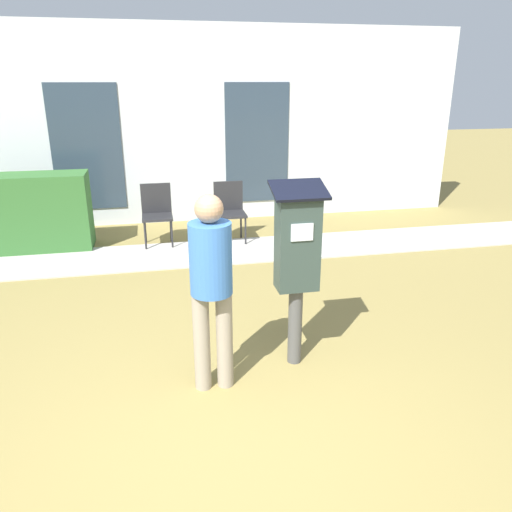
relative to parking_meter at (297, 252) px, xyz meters
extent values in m
plane|color=olive|center=(-0.71, -1.09, -1.02)|extent=(40.00, 40.00, 0.00)
cube|color=#B7B2A8|center=(-0.71, 3.03, -1.01)|extent=(12.00, 1.10, 0.02)
cube|color=silver|center=(-0.71, 4.95, 0.58)|extent=(10.00, 0.24, 3.20)
cube|color=#2D3D4C|center=(-2.11, 4.82, 0.28)|extent=(1.10, 0.02, 2.00)
cube|color=#2D3D4C|center=(0.69, 4.82, 0.28)|extent=(1.10, 0.02, 2.00)
cylinder|color=#4C4C4C|center=(0.00, 0.00, -0.67)|extent=(0.12, 0.12, 0.70)
cube|color=#2D3D38|center=(0.00, 0.00, 0.08)|extent=(0.34, 0.22, 0.80)
cube|color=silver|center=(0.00, -0.12, 0.20)|extent=(0.18, 0.01, 0.14)
cube|color=black|center=(0.00, 0.00, 0.51)|extent=(0.44, 0.31, 0.12)
cylinder|color=gray|center=(-0.82, -0.23, -0.61)|extent=(0.13, 0.13, 0.82)
cylinder|color=gray|center=(-0.64, -0.23, -0.61)|extent=(0.13, 0.13, 0.82)
cylinder|color=#386BB7|center=(-0.73, -0.23, 0.08)|extent=(0.32, 0.32, 0.55)
sphere|color=tan|center=(-0.73, -0.23, 0.46)|extent=(0.21, 0.21, 0.21)
cylinder|color=#262628|center=(-1.27, 3.34, -0.81)|extent=(0.03, 0.03, 0.42)
cylinder|color=#262628|center=(-0.89, 3.34, -0.81)|extent=(0.03, 0.03, 0.42)
cylinder|color=#262628|center=(-1.27, 3.72, -0.81)|extent=(0.03, 0.03, 0.42)
cylinder|color=#262628|center=(-0.89, 3.72, -0.81)|extent=(0.03, 0.03, 0.42)
cube|color=#262628|center=(-1.08, 3.53, -0.58)|extent=(0.44, 0.44, 0.04)
cube|color=#262628|center=(-1.08, 3.73, -0.34)|extent=(0.44, 0.04, 0.44)
cylinder|color=#262628|center=(-0.19, 3.28, -0.81)|extent=(0.03, 0.03, 0.42)
cylinder|color=#262628|center=(0.19, 3.28, -0.81)|extent=(0.03, 0.03, 0.42)
cylinder|color=#262628|center=(-0.19, 3.66, -0.81)|extent=(0.03, 0.03, 0.42)
cylinder|color=#262628|center=(0.19, 3.66, -0.81)|extent=(0.03, 0.03, 0.42)
cube|color=#262628|center=(0.00, 3.47, -0.58)|extent=(0.44, 0.44, 0.04)
cube|color=#262628|center=(0.00, 3.67, -0.34)|extent=(0.44, 0.04, 0.44)
cube|color=#33662D|center=(-3.11, 3.71, -0.47)|extent=(2.16, 0.60, 1.10)
camera|label=1|loc=(-1.12, -3.69, 1.33)|focal=35.00mm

